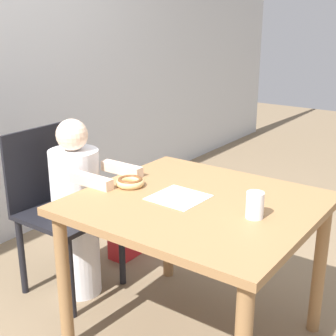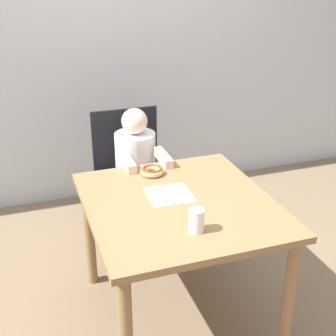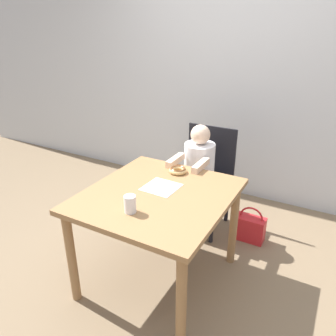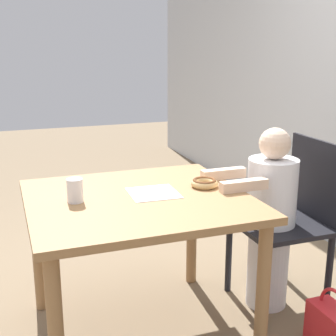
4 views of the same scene
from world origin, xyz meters
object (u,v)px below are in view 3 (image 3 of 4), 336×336
Objects in this scene: child_figure at (198,180)px; handbag at (250,228)px; chair at (204,175)px; cup at (130,204)px; donut at (178,170)px.

handbag is at bearing 7.87° from child_figure.
chair is 0.60m from handbag.
child_figure reaches higher than chair.
handbag is (0.47, 0.07, -0.37)m from child_figure.
cup is (-0.47, -1.07, 0.65)m from handbag.
child_figure is 3.07× the size of handbag.
cup is at bearing -89.78° from child_figure.
child_figure reaches higher than handbag.
chair is at bearing 90.00° from child_figure.
handbag is (0.47, -0.07, -0.36)m from chair.
chair is at bearing 89.18° from donut.
handbag is 3.00× the size of cup.
child_figure is 1.04m from cup.
donut is at bearing 91.00° from cup.
donut is at bearing -137.33° from handbag.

